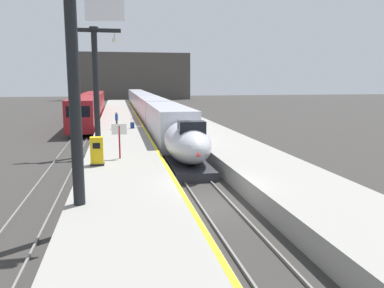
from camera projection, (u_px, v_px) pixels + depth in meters
name	position (u px, v px, depth m)	size (l,w,h in m)	color
ground_plane	(215.00, 205.00, 18.08)	(260.00, 260.00, 0.00)	#33302D
platform_left	(121.00, 130.00, 41.21)	(4.80, 110.00, 1.05)	gray
platform_right	(195.00, 128.00, 42.73)	(4.80, 110.00, 1.05)	gray
platform_left_safety_stripe	(142.00, 125.00, 41.55)	(0.20, 107.80, 0.01)	yellow
rail_main_left	(150.00, 130.00, 44.57)	(0.08, 110.00, 0.12)	slate
rail_main_right	(162.00, 130.00, 44.85)	(0.08, 110.00, 0.12)	slate
rail_secondary_left	(77.00, 132.00, 43.04)	(0.08, 110.00, 0.12)	slate
rail_secondary_right	(91.00, 132.00, 43.32)	(0.08, 110.00, 0.12)	slate
highspeed_train_main	(147.00, 106.00, 57.32)	(2.92, 75.80, 3.60)	silver
regional_train_adjacent	(90.00, 106.00, 55.20)	(2.85, 36.60, 3.80)	maroon
station_column_near	(74.00, 59.00, 14.01)	(4.00, 0.68, 8.89)	black
station_column_mid	(95.00, 73.00, 29.46)	(4.00, 0.68, 8.68)	black
passenger_near_edge	(117.00, 119.00, 37.74)	(0.28, 0.56, 1.69)	#23232D
rolling_suitcase	(132.00, 125.00, 38.34)	(0.40, 0.22, 0.98)	navy
ticket_machine_yellow	(97.00, 152.00, 21.62)	(0.76, 0.62, 1.60)	yellow
departure_info_board	(119.00, 134.00, 23.35)	(0.90, 0.10, 2.12)	maroon
terminus_back_wall	(131.00, 76.00, 115.73)	(36.00, 2.00, 14.00)	#4C4742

